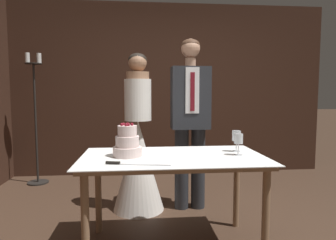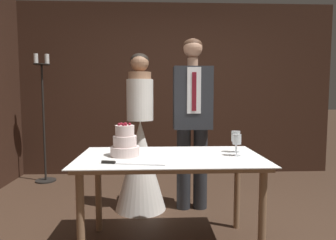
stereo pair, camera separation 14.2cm
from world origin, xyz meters
The scene contains 10 objects.
ground_plane centered at (0.00, 0.00, 0.00)m, with size 40.00×40.00×0.00m, color #422D21.
wall_back centered at (0.00, 2.24, 1.30)m, with size 4.89×0.12×2.60m, color #382116.
cake_table centered at (-0.18, -0.10, 0.67)m, with size 1.45×0.83×0.75m.
tiered_cake centered at (-0.54, -0.08, 0.85)m, with size 0.23×0.23×0.27m.
cake_knife centered at (-0.54, -0.35, 0.76)m, with size 0.45×0.11×0.02m.
wine_glass_near centered at (0.35, -0.11, 0.87)m, with size 0.07×0.07×0.17m.
wine_glass_middle centered at (0.38, 0.03, 0.88)m, with size 0.07×0.07×0.18m.
bride centered at (-0.45, 0.73, 0.60)m, with size 0.54×0.54×1.66m.
groom centered at (0.10, 0.73, 1.01)m, with size 0.40×0.25×1.81m.
candle_stand centered at (-1.85, 1.81, 0.84)m, with size 0.28×0.28×1.79m.
Camera 2 is at (-0.30, -2.43, 1.25)m, focal length 32.00 mm.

